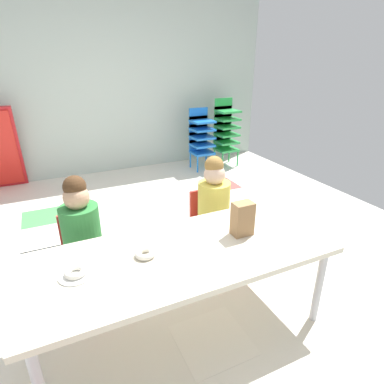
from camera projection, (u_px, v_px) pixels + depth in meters
ground_plane at (162, 263)px, 2.74m from camera, size 5.32×5.29×0.02m
back_wall at (92, 76)px, 4.40m from camera, size 5.32×0.10×2.76m
craft_table at (182, 258)px, 1.88m from camera, size 1.80×0.75×0.58m
seated_child_near_camera at (81, 227)px, 2.18m from camera, size 0.34×0.34×0.92m
seated_child_middle_seat at (213, 200)px, 2.58m from camera, size 0.32×0.32×0.92m
kid_chair_blue_stack at (201, 136)px, 4.85m from camera, size 0.32×0.30×0.92m
kid_chair_green_stack at (226, 129)px, 5.00m from camera, size 0.32×0.30×1.04m
paper_bag_brown at (242, 219)px, 2.01m from camera, size 0.13×0.09×0.22m
paper_plate_near_edge at (76, 275)px, 1.66m from camera, size 0.18×0.18×0.01m
donut_powdered_on_plate at (75, 272)px, 1.65m from camera, size 0.11×0.11×0.03m
donut_powdered_loose at (145, 253)px, 1.81m from camera, size 0.12×0.12×0.04m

